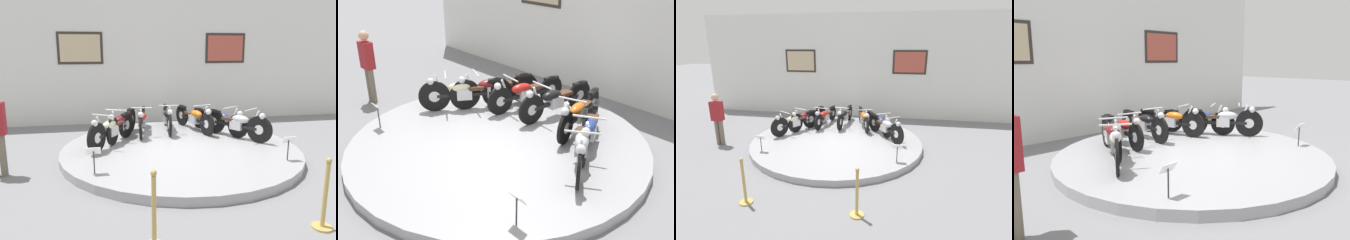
{
  "view_description": "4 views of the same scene",
  "coord_description": "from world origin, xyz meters",
  "views": [
    {
      "loc": [
        -1.71,
        -7.23,
        2.43
      ],
      "look_at": [
        -0.26,
        0.19,
        0.78
      ],
      "focal_mm": 35.0,
      "sensor_mm": 36.0,
      "label": 1
    },
    {
      "loc": [
        4.87,
        -4.24,
        3.61
      ],
      "look_at": [
        0.16,
        0.05,
        0.62
      ],
      "focal_mm": 42.0,
      "sensor_mm": 36.0,
      "label": 2
    },
    {
      "loc": [
        1.72,
        -7.95,
        3.23
      ],
      "look_at": [
        0.26,
        -0.04,
        0.86
      ],
      "focal_mm": 28.0,
      "sensor_mm": 36.0,
      "label": 3
    },
    {
      "loc": [
        -4.81,
        -4.51,
        2.05
      ],
      "look_at": [
        -0.08,
        0.21,
        0.82
      ],
      "focal_mm": 35.0,
      "sensor_mm": 36.0,
      "label": 4
    }
  ],
  "objects": [
    {
      "name": "motorcycle_black",
      "position": [
        -0.0,
        1.56,
        0.56
      ],
      "size": [
        0.54,
        1.97,
        0.79
      ],
      "color": "black",
      "rests_on": "display_platform"
    },
    {
      "name": "motorcycle_red",
      "position": [
        -0.73,
        1.41,
        0.55
      ],
      "size": [
        0.54,
        1.93,
        0.78
      ],
      "color": "black",
      "rests_on": "display_platform"
    },
    {
      "name": "info_placard_front_left",
      "position": [
        -1.95,
        -1.39,
        0.55
      ],
      "size": [
        0.26,
        0.11,
        0.51
      ],
      "color": "#333338",
      "rests_on": "display_platform"
    },
    {
      "name": "back_wall",
      "position": [
        0.0,
        3.7,
        2.23
      ],
      "size": [
        14.0,
        0.22,
        4.46
      ],
      "color": "silver",
      "rests_on": "ground_plane"
    },
    {
      "name": "motorcycle_orange",
      "position": [
        0.74,
        1.41,
        0.56
      ],
      "size": [
        0.68,
        1.91,
        0.78
      ],
      "color": "black",
      "rests_on": "display_platform"
    },
    {
      "name": "info_placard_front_centre",
      "position": [
        1.95,
        -1.39,
        0.55
      ],
      "size": [
        0.26,
        0.11,
        0.51
      ],
      "color": "#333338",
      "rests_on": "display_platform"
    },
    {
      "name": "display_platform",
      "position": [
        0.0,
        0.0,
        0.09
      ],
      "size": [
        5.49,
        5.49,
        0.18
      ],
      "primitive_type": "cylinder",
      "color": "#99999E",
      "rests_on": "ground_plane"
    },
    {
      "name": "ground_plane",
      "position": [
        0.0,
        0.0,
        0.0
      ],
      "size": [
        60.0,
        60.0,
        0.0
      ],
      "primitive_type": "plane",
      "color": "slate"
    },
    {
      "name": "motorcycle_blue",
      "position": [
        1.31,
        1.0,
        0.55
      ],
      "size": [
        1.0,
        1.73,
        0.78
      ],
      "color": "black",
      "rests_on": "display_platform"
    },
    {
      "name": "motorcycle_silver",
      "position": [
        1.58,
        0.41,
        0.58
      ],
      "size": [
        1.2,
        1.68,
        0.81
      ],
      "color": "black",
      "rests_on": "display_platform"
    },
    {
      "name": "motorcycle_maroon",
      "position": [
        -1.3,
        1.0,
        0.58
      ],
      "size": [
        0.85,
        1.88,
        0.81
      ],
      "color": "black",
      "rests_on": "display_platform"
    },
    {
      "name": "motorcycle_cream",
      "position": [
        -1.57,
        0.41,
        0.58
      ],
      "size": [
        1.13,
        1.74,
        0.81
      ],
      "color": "black",
      "rests_on": "display_platform"
    }
  ]
}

